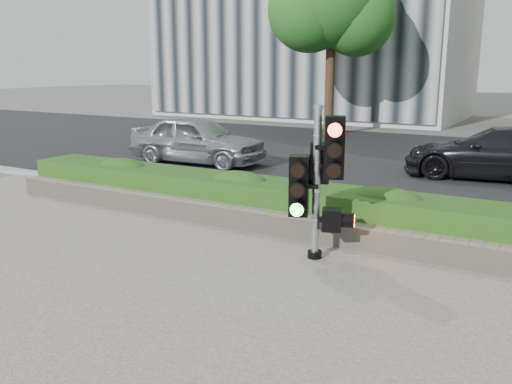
{
  "coord_description": "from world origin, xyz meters",
  "views": [
    {
      "loc": [
        3.81,
        -5.47,
        2.64
      ],
      "look_at": [
        0.28,
        0.6,
        1.02
      ],
      "focal_mm": 38.0,
      "sensor_mm": 36.0,
      "label": 1
    }
  ],
  "objects": [
    {
      "name": "hedge",
      "position": [
        0.0,
        2.55,
        0.37
      ],
      "size": [
        12.0,
        1.0,
        0.68
      ],
      "primitive_type": "cube",
      "color": "#447D26",
      "rests_on": "sidewalk"
    },
    {
      "name": "tree_left",
      "position": [
        -4.52,
        14.56,
        5.04
      ],
      "size": [
        4.61,
        4.03,
        7.34
      ],
      "color": "black",
      "rests_on": "ground"
    },
    {
      "name": "sidewalk",
      "position": [
        0.0,
        -2.5,
        0.01
      ],
      "size": [
        16.0,
        11.0,
        0.03
      ],
      "primitive_type": "cube",
      "color": "#9E9389",
      "rests_on": "ground"
    },
    {
      "name": "ground",
      "position": [
        0.0,
        0.0,
        0.0
      ],
      "size": [
        120.0,
        120.0,
        0.0
      ],
      "primitive_type": "plane",
      "color": "#51514C",
      "rests_on": "ground"
    },
    {
      "name": "road",
      "position": [
        0.0,
        10.0,
        0.01
      ],
      "size": [
        60.0,
        13.0,
        0.02
      ],
      "primitive_type": "cube",
      "color": "black",
      "rests_on": "ground"
    },
    {
      "name": "curb",
      "position": [
        0.0,
        3.15,
        0.06
      ],
      "size": [
        60.0,
        0.25,
        0.12
      ],
      "primitive_type": "cube",
      "color": "gray",
      "rests_on": "ground"
    },
    {
      "name": "traffic_signal",
      "position": [
        0.91,
        1.21,
        1.21
      ],
      "size": [
        0.78,
        0.68,
        2.13
      ],
      "rotation": [
        0.0,
        0.0,
        0.36
      ],
      "color": "black",
      "rests_on": "sidewalk"
    },
    {
      "name": "stone_wall",
      "position": [
        0.0,
        1.9,
        0.2
      ],
      "size": [
        12.0,
        0.32,
        0.34
      ],
      "primitive_type": "cube",
      "color": "gray",
      "rests_on": "sidewalk"
    },
    {
      "name": "car_dark",
      "position": [
        2.39,
        8.5,
        0.65
      ],
      "size": [
        4.5,
        2.21,
        1.26
      ],
      "primitive_type": "imported",
      "rotation": [
        0.0,
        0.0,
        -1.46
      ],
      "color": "black",
      "rests_on": "road"
    },
    {
      "name": "car_silver",
      "position": [
        -5.11,
        6.61,
        0.68
      ],
      "size": [
        3.95,
        1.76,
        1.32
      ],
      "primitive_type": "imported",
      "rotation": [
        0.0,
        0.0,
        1.62
      ],
      "color": "#A6A7AD",
      "rests_on": "road"
    }
  ]
}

